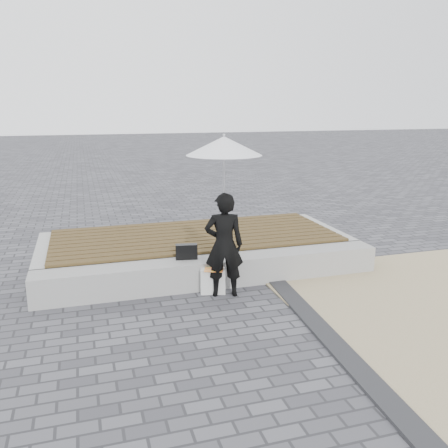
{
  "coord_description": "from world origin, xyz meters",
  "views": [
    {
      "loc": [
        -1.73,
        -4.61,
        2.52
      ],
      "look_at": [
        0.01,
        1.19,
        1.0
      ],
      "focal_mm": 38.02,
      "sensor_mm": 36.0,
      "label": 1
    }
  ],
  "objects_px": {
    "parasol": "(224,146)",
    "handbag": "(186,252)",
    "seating_ledge": "(215,271)",
    "canvas_tote": "(213,281)",
    "woman": "(224,245)"
  },
  "relations": [
    {
      "from": "seating_ledge",
      "to": "handbag",
      "type": "xyz_separation_m",
      "value": [
        -0.39,
        0.08,
        0.31
      ]
    },
    {
      "from": "parasol",
      "to": "handbag",
      "type": "distance_m",
      "value": 1.64
    },
    {
      "from": "seating_ledge",
      "to": "woman",
      "type": "height_order",
      "value": "woman"
    },
    {
      "from": "handbag",
      "to": "seating_ledge",
      "type": "bearing_deg",
      "value": -2.13
    },
    {
      "from": "handbag",
      "to": "canvas_tote",
      "type": "relative_size",
      "value": 0.87
    },
    {
      "from": "seating_ledge",
      "to": "parasol",
      "type": "height_order",
      "value": "parasol"
    },
    {
      "from": "woman",
      "to": "handbag",
      "type": "relative_size",
      "value": 4.64
    },
    {
      "from": "parasol",
      "to": "handbag",
      "type": "xyz_separation_m",
      "value": [
        -0.41,
        0.49,
        -1.51
      ]
    },
    {
      "from": "seating_ledge",
      "to": "handbag",
      "type": "relative_size",
      "value": 16.33
    },
    {
      "from": "woman",
      "to": "seating_ledge",
      "type": "bearing_deg",
      "value": -75.74
    },
    {
      "from": "parasol",
      "to": "handbag",
      "type": "relative_size",
      "value": 4.06
    },
    {
      "from": "canvas_tote",
      "to": "handbag",
      "type": "bearing_deg",
      "value": 141.07
    },
    {
      "from": "handbag",
      "to": "canvas_tote",
      "type": "height_order",
      "value": "handbag"
    },
    {
      "from": "seating_ledge",
      "to": "handbag",
      "type": "distance_m",
      "value": 0.51
    },
    {
      "from": "parasol",
      "to": "seating_ledge",
      "type": "bearing_deg",
      "value": 91.87
    }
  ]
}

